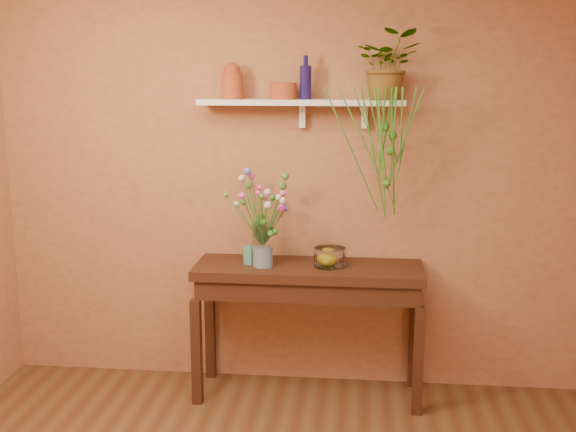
{
  "coord_description": "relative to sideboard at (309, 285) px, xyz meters",
  "views": [
    {
      "loc": [
        0.44,
        -2.61,
        2.11
      ],
      "look_at": [
        0.0,
        1.55,
        1.25
      ],
      "focal_mm": 43.97,
      "sensor_mm": 36.0,
      "label": 1
    }
  ],
  "objects": [
    {
      "name": "room",
      "position": [
        -0.11,
        -1.74,
        0.59
      ],
      "size": [
        4.04,
        4.04,
        2.7
      ],
      "color": "#53391E",
      "rests_on": "ground"
    },
    {
      "name": "sideboard",
      "position": [
        0.0,
        0.0,
        0.0
      ],
      "size": [
        1.46,
        0.47,
        0.89
      ],
      "color": "#361E10",
      "rests_on": "ground"
    },
    {
      "name": "wall_shelf",
      "position": [
        -0.05,
        0.13,
        1.16
      ],
      "size": [
        1.3,
        0.24,
        0.19
      ],
      "color": "white",
      "rests_on": "room"
    },
    {
      "name": "terracotta_jug",
      "position": [
        -0.5,
        0.11,
        1.29
      ],
      "size": [
        0.16,
        0.16,
        0.23
      ],
      "color": "#A53F20",
      "rests_on": "wall_shelf"
    },
    {
      "name": "terracotta_pot",
      "position": [
        -0.18,
        0.1,
        1.23
      ],
      "size": [
        0.2,
        0.2,
        0.1
      ],
      "primitive_type": "cylinder",
      "rotation": [
        0.0,
        0.0,
        -0.22
      ],
      "color": "#A53F20",
      "rests_on": "wall_shelf"
    },
    {
      "name": "blue_bottle",
      "position": [
        -0.04,
        0.13,
        1.29
      ],
      "size": [
        0.09,
        0.09,
        0.27
      ],
      "color": "#171146",
      "rests_on": "wall_shelf"
    },
    {
      "name": "spider_plant",
      "position": [
        0.48,
        0.11,
        1.39
      ],
      "size": [
        0.39,
        0.34,
        0.43
      ],
      "primitive_type": "imported",
      "rotation": [
        0.0,
        0.0,
        0.01
      ],
      "color": "#2E6F1C",
      "rests_on": "wall_shelf"
    },
    {
      "name": "plant_fronds",
      "position": [
        0.47,
        -0.05,
        0.92
      ],
      "size": [
        0.58,
        0.35,
        0.83
      ],
      "color": "#2E6F1C",
      "rests_on": "wall_shelf"
    },
    {
      "name": "glass_vase",
      "position": [
        -0.29,
        -0.05,
        0.24
      ],
      "size": [
        0.13,
        0.13,
        0.27
      ],
      "color": "white",
      "rests_on": "sideboard"
    },
    {
      "name": "bouquet",
      "position": [
        -0.28,
        -0.04,
        0.55
      ],
      "size": [
        0.4,
        0.49,
        0.49
      ],
      "color": "#386B28",
      "rests_on": "glass_vase"
    },
    {
      "name": "glass_bowl",
      "position": [
        0.14,
        -0.0,
        0.18
      ],
      "size": [
        0.2,
        0.2,
        0.12
      ],
      "color": "white",
      "rests_on": "sideboard"
    },
    {
      "name": "lemon",
      "position": [
        0.12,
        0.02,
        0.17
      ],
      "size": [
        0.08,
        0.08,
        0.08
      ],
      "primitive_type": "sphere",
      "color": "yellow",
      "rests_on": "glass_bowl"
    },
    {
      "name": "carton",
      "position": [
        -0.38,
        -0.01,
        0.19
      ],
      "size": [
        0.07,
        0.07,
        0.12
      ],
      "primitive_type": "cube",
      "rotation": [
        0.0,
        0.0,
        -0.4
      ],
      "color": "#28697B",
      "rests_on": "sideboard"
    }
  ]
}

